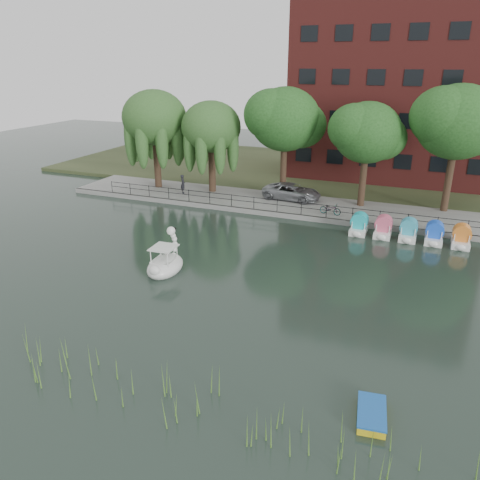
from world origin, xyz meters
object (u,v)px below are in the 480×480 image
Objects in this scene: minivan at (292,191)px; swan_boat at (165,263)px; bicycle at (330,208)px; yellow_rowboat at (372,414)px; pedestrian at (183,183)px.

swan_boat is (-3.08, -16.35, -0.66)m from minivan.
minivan is 3.37× the size of bicycle.
yellow_rowboat is at bearing -156.39° from bicycle.
swan_boat is at bearing 168.22° from pedestrian.
bicycle is at bearing 59.20° from swan_boat.
swan_boat reaches higher than pedestrian.
swan_boat is at bearing 173.66° from minivan.
minivan is at bearing 105.33° from yellow_rowboat.
minivan reaches higher than yellow_rowboat.
pedestrian is 0.98× the size of yellow_rowboat.
yellow_rowboat is (5.95, -21.49, -0.71)m from bicycle.
minivan is 4.97m from bicycle.
swan_boat is at bearing 141.40° from yellow_rowboat.
pedestrian is 16.13m from swan_boat.
pedestrian reaches higher than yellow_rowboat.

